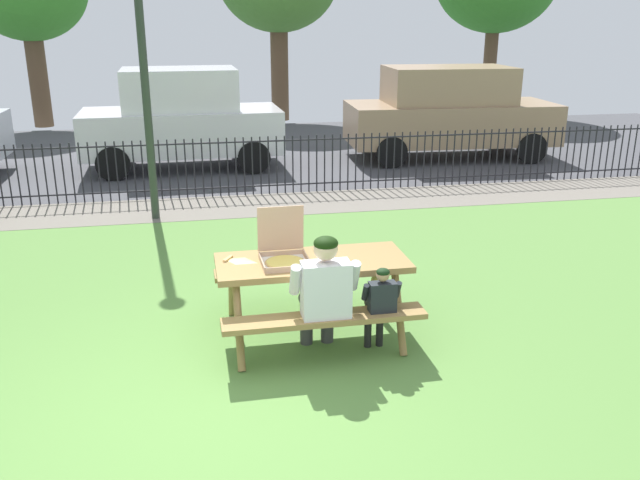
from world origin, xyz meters
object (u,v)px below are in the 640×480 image
at_px(picnic_table_foreground, 312,277).
at_px(pizza_slice_on_table, 238,260).
at_px(child_at_table, 379,302).
at_px(parked_car_center, 450,111).
at_px(lamp_post_walkway, 140,29).
at_px(parked_car_left, 182,118).
at_px(pizza_box_open, 283,252).
at_px(adult_at_table, 323,291).

distance_m(picnic_table_foreground, pizza_slice_on_table, 0.72).
xyz_separation_m(child_at_table, parked_car_center, (3.91, 8.42, 0.48)).
relative_size(lamp_post_walkway, parked_car_left, 1.17).
height_order(pizza_box_open, parked_car_left, parked_car_left).
distance_m(picnic_table_foreground, pizza_box_open, 0.38).
height_order(adult_at_table, lamp_post_walkway, lamp_post_walkway).
bearing_deg(pizza_box_open, picnic_table_foreground, -0.08).
distance_m(picnic_table_foreground, parked_car_center, 9.06).
height_order(child_at_table, lamp_post_walkway, lamp_post_walkway).
bearing_deg(pizza_slice_on_table, child_at_table, -27.44).
distance_m(picnic_table_foreground, child_at_table, 0.74).
distance_m(parked_car_left, parked_car_center, 5.65).
height_order(picnic_table_foreground, parked_car_center, parked_car_center).
bearing_deg(child_at_table, adult_at_table, 177.38).
bearing_deg(lamp_post_walkway, parked_car_left, 82.99).
height_order(pizza_slice_on_table, parked_car_center, parked_car_center).
height_order(adult_at_table, parked_car_center, parked_car_center).
height_order(child_at_table, parked_car_left, parked_car_left).
relative_size(pizza_slice_on_table, adult_at_table, 0.26).
bearing_deg(adult_at_table, parked_car_center, 62.25).
height_order(picnic_table_foreground, child_at_table, child_at_table).
relative_size(parked_car_left, parked_car_center, 0.88).
height_order(pizza_box_open, lamp_post_walkway, lamp_post_walkway).
xyz_separation_m(lamp_post_walkway, parked_car_left, (0.44, 3.56, -1.77)).
relative_size(pizza_slice_on_table, parked_car_center, 0.07).
xyz_separation_m(pizza_slice_on_table, adult_at_table, (0.70, -0.60, -0.12)).
bearing_deg(parked_car_center, parked_car_left, -179.99).
relative_size(pizza_slice_on_table, child_at_table, 0.35).
xyz_separation_m(picnic_table_foreground, pizza_slice_on_table, (-0.69, 0.10, 0.18)).
distance_m(adult_at_table, parked_car_center, 9.49).
xyz_separation_m(adult_at_table, parked_car_left, (-1.24, 8.39, 0.35)).
distance_m(pizza_slice_on_table, parked_car_left, 7.81).
height_order(pizza_slice_on_table, child_at_table, child_at_table).
xyz_separation_m(pizza_box_open, child_at_table, (0.79, -0.52, -0.34)).
height_order(adult_at_table, parked_car_left, parked_car_left).
distance_m(child_at_table, parked_car_left, 8.61).
distance_m(adult_at_table, lamp_post_walkway, 5.54).
bearing_deg(child_at_table, parked_car_left, 101.71).
bearing_deg(picnic_table_foreground, child_at_table, -45.23).
xyz_separation_m(child_at_table, parked_car_left, (-1.74, 8.42, 0.49)).
distance_m(picnic_table_foreground, adult_at_table, 0.50).
bearing_deg(child_at_table, parked_car_center, 65.09).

